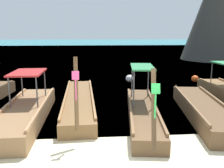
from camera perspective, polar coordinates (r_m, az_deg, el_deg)
ground at (r=6.22m, az=2.82°, el=-19.10°), size 120.00×120.00×0.00m
sea_water at (r=67.06m, az=-3.92°, el=9.33°), size 120.00×120.00×0.00m
longtail_boat_violet_ribbon at (r=9.42m, az=-19.99°, el=-6.41°), size 1.48×6.04×2.44m
longtail_boat_pink_ribbon at (r=10.64m, az=-7.91°, el=-4.16°), size 1.52×7.28×2.56m
longtail_boat_green_ribbon at (r=9.14m, az=7.33°, el=-6.50°), size 1.71×6.33×2.37m
longtail_boat_blue_ribbon at (r=9.94m, az=21.06°, el=-5.78°), size 2.07×6.03×2.62m
karst_rock at (r=32.81m, az=25.03°, el=16.78°), size 9.51×8.49×13.62m
mooring_buoy_near at (r=16.79m, az=19.30°, el=1.19°), size 0.47×0.47×0.47m
mooring_buoy_far at (r=15.86m, az=4.23°, el=1.31°), size 0.51×0.51×0.51m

